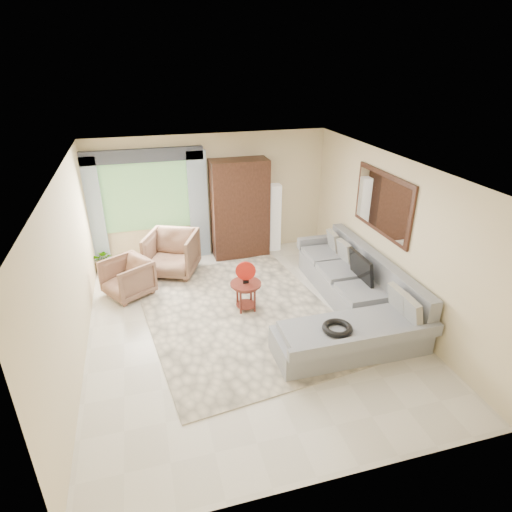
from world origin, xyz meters
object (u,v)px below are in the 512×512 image
object	(u,v)px
floor_lamp	(274,218)
potted_plant	(103,260)
coffee_table	(246,296)
armchair_right	(172,253)
armchair_left	(127,278)
armoire	(240,209)
sectional_sofa	(352,300)
tv_screen	(361,267)

from	to	relation	value
floor_lamp	potted_plant	bearing A→B (deg)	-177.75
coffee_table	potted_plant	size ratio (longest dim) A/B	1.08
armchair_right	armchair_left	bearing A→B (deg)	-118.96
armoire	armchair_left	bearing A→B (deg)	-153.22
armchair_right	coffee_table	bearing A→B (deg)	-35.11
sectional_sofa	coffee_table	distance (m)	1.80
armchair_right	armoire	bearing A→B (deg)	42.77
coffee_table	armoire	world-z (taller)	armoire
sectional_sofa	tv_screen	xyz separation A→B (m)	(0.27, 0.27, 0.44)
sectional_sofa	armchair_right	size ratio (longest dim) A/B	3.63
tv_screen	armchair_right	world-z (taller)	tv_screen
sectional_sofa	floor_lamp	xyz separation A→B (m)	(-0.43, 2.96, 0.47)
armchair_left	potted_plant	size ratio (longest dim) A/B	1.58
potted_plant	armoire	bearing A→B (deg)	1.68
armchair_right	armoire	size ratio (longest dim) A/B	0.45
tv_screen	armchair_left	xyz separation A→B (m)	(-3.90, 1.41, -0.37)
armchair_left	sectional_sofa	bearing A→B (deg)	33.77
coffee_table	armoire	size ratio (longest dim) A/B	0.25
armchair_left	coffee_table	bearing A→B (deg)	29.70
sectional_sofa	armchair_right	xyz separation A→B (m)	(-2.76, 2.36, 0.15)
potted_plant	coffee_table	bearing A→B (deg)	-42.29
armchair_right	armoire	xyz separation A→B (m)	(1.53, 0.54, 0.62)
tv_screen	armchair_right	size ratio (longest dim) A/B	0.78
coffee_table	armchair_left	world-z (taller)	armchair_left
sectional_sofa	armoire	world-z (taller)	armoire
armoire	sectional_sofa	bearing A→B (deg)	-66.94
sectional_sofa	floor_lamp	world-z (taller)	floor_lamp
potted_plant	floor_lamp	xyz separation A→B (m)	(3.68, 0.14, 0.51)
sectional_sofa	coffee_table	xyz separation A→B (m)	(-1.69, 0.61, -0.01)
sectional_sofa	armchair_left	world-z (taller)	sectional_sofa
sectional_sofa	tv_screen	bearing A→B (deg)	45.72
sectional_sofa	armchair_left	size ratio (longest dim) A/B	4.50
sectional_sofa	armoire	distance (m)	3.24
potted_plant	floor_lamp	world-z (taller)	floor_lamp
armchair_right	potted_plant	world-z (taller)	armchair_right
tv_screen	potted_plant	bearing A→B (deg)	149.90
sectional_sofa	coffee_table	bearing A→B (deg)	160.20
floor_lamp	tv_screen	bearing A→B (deg)	-75.38
potted_plant	floor_lamp	size ratio (longest dim) A/B	0.33
armchair_right	sectional_sofa	bearing A→B (deg)	-17.11
tv_screen	coffee_table	bearing A→B (deg)	170.29
coffee_table	armchair_right	xyz separation A→B (m)	(-1.07, 1.75, 0.16)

